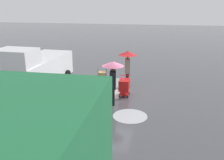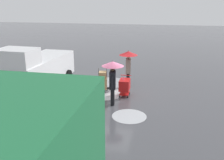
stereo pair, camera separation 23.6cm
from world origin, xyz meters
name	(u,v)px [view 2 (the right image)]	position (x,y,z in m)	size (l,w,h in m)	color
ground_plane	(108,96)	(0.00, 0.00, 0.00)	(90.00, 90.00, 0.00)	#4C4C51
slush_patch_near_cluster	(109,83)	(0.50, -2.18, 0.00)	(2.35, 2.35, 0.01)	#999BA0
slush_patch_under_van	(104,93)	(0.30, -0.33, 0.00)	(2.08, 2.08, 0.01)	silver
slush_patch_mid_street	(129,116)	(-1.44, 2.21, 0.00)	(1.50, 1.50, 0.01)	silver
cargo_van_parked_right	(37,69)	(4.11, -0.18, 1.18)	(2.37, 5.42, 2.60)	white
shopping_cart_vendor	(125,85)	(-0.82, -0.22, 0.57)	(0.58, 0.83, 1.04)	red
hand_dolly_boxes	(103,81)	(0.41, -0.43, 0.66)	(0.66, 0.80, 1.32)	#515156
pedestrian_pink_side	(128,60)	(-0.76, -1.70, 1.58)	(1.04, 1.04, 2.15)	black
pedestrian_black_side	(113,73)	(-0.46, 1.05, 1.58)	(1.04, 1.04, 2.15)	black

